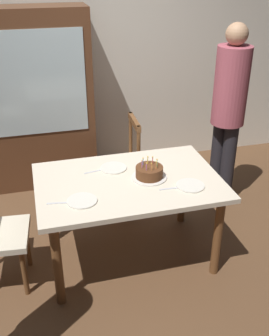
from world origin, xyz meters
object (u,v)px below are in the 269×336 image
plate_near_celebrant (82,201)px  plate_near_guest (190,186)px  plate_far_side (113,168)px  chair_spindle_back (118,167)px  person_guest (229,107)px  birthday_cake (149,173)px  dining_table (128,190)px  china_cabinet (40,101)px

plate_near_celebrant → plate_near_guest: same height
plate_far_side → plate_near_guest: 0.67m
chair_spindle_back → person_guest: 1.22m
birthday_cake → plate_near_celebrant: size_ratio=1.27×
plate_far_side → person_guest: person_guest is taller
dining_table → china_cabinet: china_cabinet is taller
plate_far_side → china_cabinet: (-0.50, 1.34, 0.19)m
birthday_cake → chair_spindle_back: chair_spindle_back is taller
birthday_cake → plate_far_side: size_ratio=1.27×
plate_near_celebrant → plate_far_side: bearing=53.0°
birthday_cake → plate_near_guest: 0.34m
chair_spindle_back → person_guest: bearing=-9.1°
birthday_cake → plate_far_side: bearing=136.5°
dining_table → person_guest: bearing=28.8°
plate_near_celebrant → plate_near_guest: 0.84m
plate_near_guest → person_guest: size_ratio=0.12×
plate_near_celebrant → chair_spindle_back: (0.49, 1.02, -0.31)m
person_guest → chair_spindle_back: bearing=170.9°
china_cabinet → dining_table: bearing=-69.7°
chair_spindle_back → china_cabinet: size_ratio=0.50×
birthday_cake → plate_far_side: (-0.24, 0.23, -0.04)m
birthday_cake → chair_spindle_back: (-0.08, 0.81, -0.35)m
plate_near_celebrant → birthday_cake: bearing=19.9°
birthday_cake → plate_near_guest: (0.27, -0.21, -0.04)m
plate_far_side → china_cabinet: size_ratio=0.12×
birthday_cake → person_guest: size_ratio=0.15×
plate_near_celebrant → person_guest: size_ratio=0.12×
plate_far_side → plate_near_celebrant: bearing=-127.0°
dining_table → plate_near_celebrant: bearing=-151.5°
plate_near_guest → chair_spindle_back: (-0.34, 1.02, -0.31)m
plate_far_side → person_guest: size_ratio=0.12×
chair_spindle_back → china_cabinet: 1.12m
plate_near_guest → chair_spindle_back: size_ratio=0.23×
plate_far_side → plate_near_guest: same height
plate_near_guest → china_cabinet: (-1.01, 1.77, 0.19)m
plate_far_side → person_guest: bearing=18.7°
birthday_cake → person_guest: person_guest is taller
plate_near_guest → chair_spindle_back: bearing=108.6°
china_cabinet → chair_spindle_back: bearing=-48.5°
plate_near_celebrant → plate_far_side: same height
plate_near_celebrant → person_guest: 1.79m
plate_far_side → person_guest: (1.22, 0.41, 0.28)m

